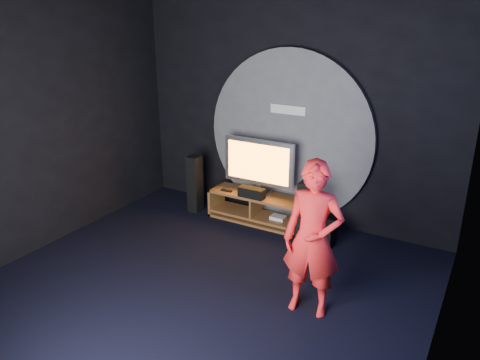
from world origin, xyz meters
name	(u,v)px	position (x,y,z in m)	size (l,w,h in m)	color
floor	(198,292)	(0.00, 0.00, 0.00)	(5.00, 5.00, 0.00)	black
back_wall	(291,106)	(0.00, 2.50, 1.75)	(5.00, 0.04, 3.50)	black
left_wall	(33,121)	(-2.50, 0.00, 1.75)	(0.04, 5.00, 3.50)	black
right_wall	(454,192)	(2.50, 0.00, 1.75)	(0.04, 5.00, 3.50)	black
wall_disc_panel	(289,137)	(0.00, 2.44, 1.30)	(2.60, 0.11, 2.60)	#515156
media_console	(256,210)	(-0.32, 2.05, 0.19)	(1.48, 0.45, 0.45)	olive
tv	(259,164)	(-0.33, 2.12, 0.91)	(1.13, 0.22, 0.84)	silver
center_speaker	(252,193)	(-0.33, 1.90, 0.53)	(0.40, 0.15, 0.15)	black
remote	(226,190)	(-0.78, 1.93, 0.46)	(0.18, 0.05, 0.02)	black
tower_speaker_left	(195,184)	(-1.37, 1.92, 0.46)	(0.19, 0.21, 0.93)	black
tower_speaker_right	(305,214)	(0.61, 1.71, 0.46)	(0.19, 0.21, 0.93)	black
subwoofer	(324,234)	(0.84, 1.85, 0.16)	(0.29, 0.29, 0.32)	black
player	(313,240)	(1.24, 0.34, 0.85)	(0.62, 0.41, 1.71)	red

